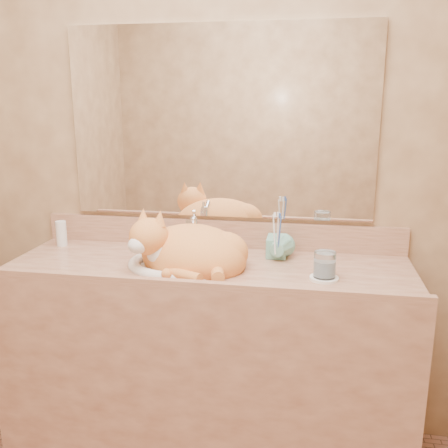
% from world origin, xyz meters
% --- Properties ---
extents(wall_back, '(2.40, 0.02, 2.50)m').
position_xyz_m(wall_back, '(0.00, 1.00, 1.25)').
color(wall_back, brown).
rests_on(wall_back, ground).
extents(vanity_counter, '(1.60, 0.55, 0.85)m').
position_xyz_m(vanity_counter, '(0.00, 0.72, 0.42)').
color(vanity_counter, brown).
rests_on(vanity_counter, floor).
extents(mirror, '(1.30, 0.02, 0.80)m').
position_xyz_m(mirror, '(0.00, 0.99, 1.39)').
color(mirror, white).
rests_on(mirror, wall_back).
extents(sink_basin, '(0.52, 0.46, 0.14)m').
position_xyz_m(sink_basin, '(-0.09, 0.70, 0.92)').
color(sink_basin, white).
rests_on(sink_basin, vanity_counter).
extents(faucet, '(0.04, 0.12, 0.17)m').
position_xyz_m(faucet, '(-0.09, 0.87, 0.94)').
color(faucet, silver).
rests_on(faucet, vanity_counter).
extents(cat, '(0.52, 0.47, 0.24)m').
position_xyz_m(cat, '(-0.07, 0.69, 0.92)').
color(cat, orange).
rests_on(cat, sink_basin).
extents(soap_dispenser, '(0.08, 0.08, 0.18)m').
position_xyz_m(soap_dispenser, '(0.26, 0.84, 0.94)').
color(soap_dispenser, '#69A892').
rests_on(soap_dispenser, vanity_counter).
extents(toothbrush_cup, '(0.12, 0.12, 0.09)m').
position_xyz_m(toothbrush_cup, '(0.26, 0.81, 0.90)').
color(toothbrush_cup, '#69A892').
rests_on(toothbrush_cup, vanity_counter).
extents(toothbrushes, '(0.03, 0.03, 0.21)m').
position_xyz_m(toothbrushes, '(0.26, 0.81, 0.97)').
color(toothbrushes, silver).
rests_on(toothbrushes, toothbrush_cup).
extents(saucer, '(0.11, 0.11, 0.01)m').
position_xyz_m(saucer, '(0.45, 0.64, 0.85)').
color(saucer, white).
rests_on(saucer, vanity_counter).
extents(water_glass, '(0.08, 0.08, 0.09)m').
position_xyz_m(water_glass, '(0.45, 0.64, 0.91)').
color(water_glass, silver).
rests_on(water_glass, saucer).
extents(lotion_bottle, '(0.05, 0.05, 0.11)m').
position_xyz_m(lotion_bottle, '(-0.70, 0.88, 0.91)').
color(lotion_bottle, silver).
rests_on(lotion_bottle, vanity_counter).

